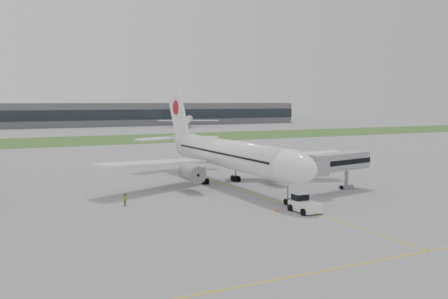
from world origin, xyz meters
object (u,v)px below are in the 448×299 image
jet_bridge (335,163)px  pushback_tug (304,204)px  ground_crew_near (301,201)px  airliner (225,153)px

jet_bridge → pushback_tug: bearing=-153.8°
ground_crew_near → pushback_tug: bearing=24.7°
airliner → ground_crew_near: bearing=-89.0°
airliner → pushback_tug: 25.04m
airliner → jet_bridge: 19.42m
airliner → pushback_tug: bearing=-91.4°
airliner → ground_crew_near: (0.41, -22.49, -4.70)m
airliner → jet_bridge: bearing=-47.9°
airliner → ground_crew_near: airliner is taller
pushback_tug → ground_crew_near: pushback_tug is taller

